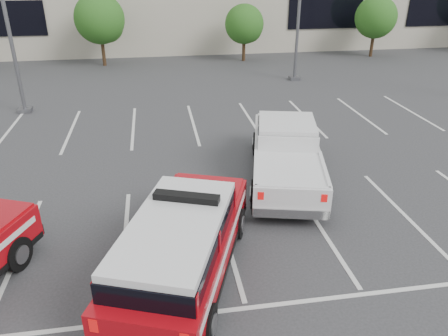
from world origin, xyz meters
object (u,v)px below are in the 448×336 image
object	(u,v)px
tree_right	(377,19)
fire_chief_suv	(183,249)
white_pickup	(286,158)
light_pole_left	(3,0)
tree_mid_left	(101,20)
tree_mid_right	(245,25)

from	to	relation	value
tree_right	fire_chief_suv	distance (m)	28.83
tree_right	white_pickup	bearing A→B (deg)	-123.34
tree_right	light_pole_left	size ratio (longest dim) A/B	0.43
tree_mid_left	white_pickup	distance (m)	20.56
tree_mid_right	light_pole_left	bearing A→B (deg)	-142.50
tree_mid_right	tree_right	distance (m)	10.00
tree_right	tree_mid_right	bearing A→B (deg)	-180.00
tree_mid_right	white_pickup	size ratio (longest dim) A/B	0.61
light_pole_left	fire_chief_suv	size ratio (longest dim) A/B	1.69
tree_mid_left	white_pickup	world-z (taller)	tree_mid_left
tree_mid_right	tree_mid_left	bearing A→B (deg)	180.00
light_pole_left	tree_mid_right	bearing A→B (deg)	37.50
tree_mid_left	tree_mid_right	size ratio (longest dim) A/B	1.21
light_pole_left	white_pickup	world-z (taller)	light_pole_left
tree_mid_left	tree_right	world-z (taller)	tree_mid_left
fire_chief_suv	white_pickup	distance (m)	6.03
tree_mid_right	tree_right	xyz separation A→B (m)	(10.00, 0.00, 0.27)
tree_mid_left	light_pole_left	distance (m)	10.73
tree_right	light_pole_left	bearing A→B (deg)	-156.49
tree_mid_left	white_pickup	bearing A→B (deg)	-68.49
light_pole_left	tree_mid_left	bearing A→B (deg)	72.90
tree_mid_left	tree_right	bearing A→B (deg)	-0.00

